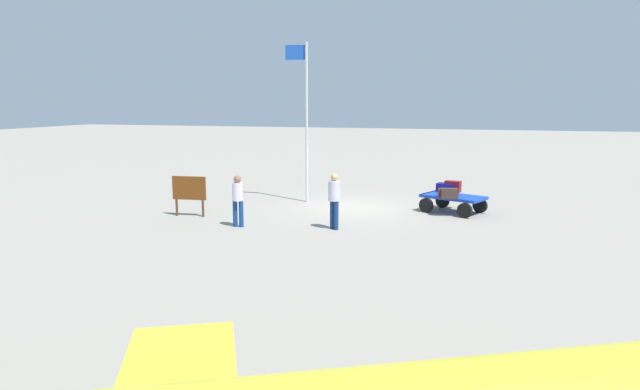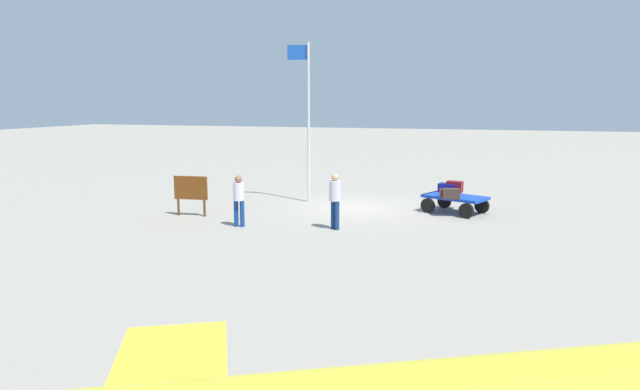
{
  "view_description": "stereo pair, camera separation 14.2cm",
  "coord_description": "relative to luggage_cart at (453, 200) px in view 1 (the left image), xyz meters",
  "views": [
    {
      "loc": [
        -4.45,
        19.43,
        3.83
      ],
      "look_at": [
        -0.44,
        6.0,
        1.46
      ],
      "focal_mm": 31.15,
      "sensor_mm": 36.0,
      "label": 1
    },
    {
      "loc": [
        -4.59,
        19.39,
        3.83
      ],
      "look_at": [
        -0.44,
        6.0,
        1.46
      ],
      "focal_mm": 31.15,
      "sensor_mm": 36.0,
      "label": 2
    }
  ],
  "objects": [
    {
      "name": "ground_plane",
      "position": [
        3.44,
        0.07,
        -0.46
      ],
      "size": [
        120.0,
        120.0,
        0.0
      ],
      "primitive_type": "plane",
      "color": "gray"
    },
    {
      "name": "luggage_cart",
      "position": [
        0.0,
        0.0,
        0.0
      ],
      "size": [
        2.35,
        1.98,
        0.61
      ],
      "color": "#143EC0",
      "rests_on": "ground"
    },
    {
      "name": "suitcase_maroon",
      "position": [
        0.19,
        0.44,
        0.29
      ],
      "size": [
        0.59,
        0.45,
        0.28
      ],
      "color": "maroon",
      "rests_on": "luggage_cart"
    },
    {
      "name": "suitcase_olive",
      "position": [
        0.05,
        -0.75,
        0.35
      ],
      "size": [
        0.6,
        0.43,
        0.4
      ],
      "color": "maroon",
      "rests_on": "luggage_cart"
    },
    {
      "name": "suitcase_navy",
      "position": [
        0.3,
        -0.76,
        0.3
      ],
      "size": [
        0.69,
        0.52,
        0.3
      ],
      "color": "navy",
      "rests_on": "luggage_cart"
    },
    {
      "name": "suitcase_grey",
      "position": [
        0.08,
        0.67,
        0.32
      ],
      "size": [
        0.6,
        0.42,
        0.34
      ],
      "color": "#382A26",
      "rests_on": "luggage_cart"
    },
    {
      "name": "worker_lead",
      "position": [
        6.21,
        4.15,
        0.47
      ],
      "size": [
        0.35,
        0.35,
        1.6
      ],
      "color": "navy",
      "rests_on": "ground"
    },
    {
      "name": "worker_trailing",
      "position": [
        3.28,
        3.63,
        0.56
      ],
      "size": [
        0.52,
        0.52,
        1.7
      ],
      "color": "navy",
      "rests_on": "ground"
    },
    {
      "name": "flagpole",
      "position": [
        5.59,
        -0.59,
        2.99
      ],
      "size": [
        0.87,
        0.1,
        6.0
      ],
      "color": "silver",
      "rests_on": "ground"
    },
    {
      "name": "signboard",
      "position": [
        8.46,
        3.16,
        0.43
      ],
      "size": [
        1.18,
        0.17,
        1.36
      ],
      "color": "#4C3319",
      "rests_on": "ground"
    }
  ]
}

